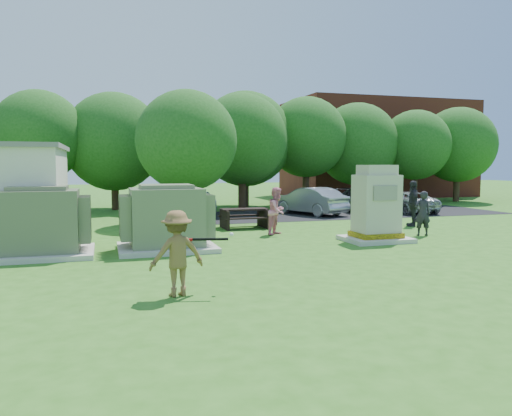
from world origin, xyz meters
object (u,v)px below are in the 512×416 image
object	(u,v)px
batter	(177,253)
car_dark	(362,201)
car_white	(195,204)
picnic_table	(244,216)
car_silver_b	(406,202)
person_walking_right	(413,203)
transformer_right	(167,219)
generator_cabinet	(376,208)
transformer_left	(40,223)
person_at_picnic	(277,211)
car_silver_a	(309,201)
person_by_generator	(423,213)

from	to	relation	value
batter	car_dark	world-z (taller)	batter
batter	car_white	distance (m)	15.19
picnic_table	car_silver_b	world-z (taller)	car_silver_b
person_walking_right	car_silver_b	bearing A→B (deg)	172.34
batter	transformer_right	bearing A→B (deg)	-104.49
person_walking_right	batter	bearing A→B (deg)	-29.65
car_dark	generator_cabinet	bearing A→B (deg)	-110.04
transformer_left	car_silver_b	size ratio (longest dim) A/B	0.71
transformer_left	car_silver_b	xyz separation A→B (m)	(18.11, 8.51, -0.38)
car_silver_b	generator_cabinet	bearing A→B (deg)	52.15
generator_cabinet	transformer_left	bearing A→B (deg)	178.07
generator_cabinet	batter	xyz separation A→B (m)	(-7.74, -5.28, -0.29)
transformer_left	person_at_picnic	world-z (taller)	transformer_left
picnic_table	car_white	distance (m)	4.93
batter	car_dark	size ratio (longest dim) A/B	0.39
batter	transformer_left	bearing A→B (deg)	-69.93
transformer_right	generator_cabinet	distance (m)	7.27
car_dark	car_silver_b	distance (m)	2.50
transformer_left	car_dark	world-z (taller)	transformer_left
transformer_left	picnic_table	xyz separation A→B (m)	(7.50, 4.48, -0.45)
batter	car_silver_a	world-z (taller)	batter
transformer_left	generator_cabinet	bearing A→B (deg)	-1.93
car_dark	person_at_picnic	bearing A→B (deg)	-131.10
generator_cabinet	car_silver_b	bearing A→B (deg)	51.15
picnic_table	person_at_picnic	xyz separation A→B (m)	(0.68, -2.26, 0.39)
picnic_table	car_silver_a	size ratio (longest dim) A/B	0.44
transformer_left	transformer_right	world-z (taller)	same
person_walking_right	person_at_picnic	bearing A→B (deg)	-59.90
person_by_generator	person_walking_right	bearing A→B (deg)	-103.91
person_by_generator	car_dark	xyz separation A→B (m)	(2.32, 8.72, -0.19)
batter	car_white	size ratio (longest dim) A/B	0.42
transformer_right	picnic_table	world-z (taller)	transformer_right
car_dark	car_silver_b	world-z (taller)	car_dark
generator_cabinet	person_walking_right	world-z (taller)	generator_cabinet
person_walking_right	car_dark	xyz separation A→B (m)	(0.92, 6.06, -0.34)
person_at_picnic	car_silver_b	world-z (taller)	person_at_picnic
picnic_table	person_by_generator	size ratio (longest dim) A/B	1.15
person_walking_right	car_white	xyz separation A→B (m)	(-8.49, 6.28, -0.29)
batter	car_silver_a	distance (m)	17.39
car_silver_b	car_silver_a	bearing A→B (deg)	-4.71
picnic_table	car_silver_a	world-z (taller)	car_silver_a
car_white	picnic_table	bearing A→B (deg)	-51.32
picnic_table	person_walking_right	distance (m)	7.41
batter	person_at_picnic	world-z (taller)	person_at_picnic
transformer_left	car_silver_a	distance (m)	15.43
car_white	car_silver_b	bearing A→B (deg)	20.45
person_at_picnic	car_silver_a	distance (m)	8.09
car_white	car_silver_b	size ratio (longest dim) A/B	0.99
batter	car_silver_a	size ratio (longest dim) A/B	0.40
transformer_right	person_at_picnic	xyz separation A→B (m)	(4.48, 2.22, -0.05)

